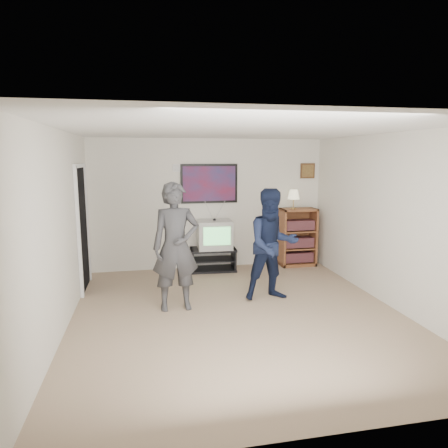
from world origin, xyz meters
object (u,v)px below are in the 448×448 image
object	(u,v)px
media_stand	(213,259)
crt_television	(215,234)
person_short	(272,245)
person_tall	(176,247)
bookshelf	(298,237)

from	to	relation	value
media_stand	crt_television	world-z (taller)	crt_television
media_stand	person_short	world-z (taller)	person_short
person_tall	media_stand	bearing A→B (deg)	61.96
person_short	crt_television	bearing A→B (deg)	106.08
bookshelf	person_short	size ratio (longest dim) A/B	0.68
person_tall	person_short	xyz separation A→B (m)	(1.46, 0.12, -0.06)
person_tall	person_short	size ratio (longest dim) A/B	1.07
crt_television	person_tall	bearing A→B (deg)	-113.02
media_stand	person_short	bearing A→B (deg)	-66.96
media_stand	person_short	size ratio (longest dim) A/B	0.52
bookshelf	media_stand	bearing A→B (deg)	-178.34
crt_television	bookshelf	size ratio (longest dim) A/B	0.56
person_short	bookshelf	bearing A→B (deg)	54.87
crt_television	person_tall	world-z (taller)	person_tall
crt_television	person_short	size ratio (longest dim) A/B	0.38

